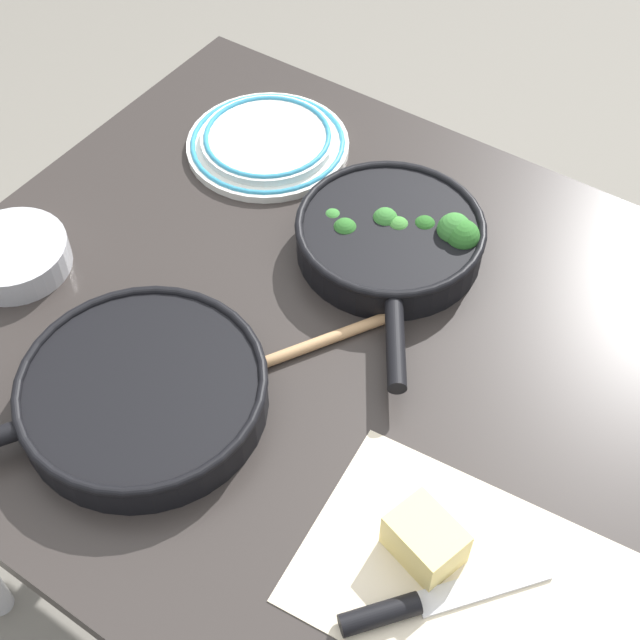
% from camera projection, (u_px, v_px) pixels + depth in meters
% --- Properties ---
extents(ground_plane, '(14.00, 14.00, 0.00)m').
position_uv_depth(ground_plane, '(320.00, 570.00, 1.74)').
color(ground_plane, slate).
extents(dining_table_red, '(1.05, 0.91, 0.75)m').
position_uv_depth(dining_table_red, '(320.00, 371.00, 1.23)').
color(dining_table_red, '#2D2826').
rests_on(dining_table_red, ground_plane).
extents(skillet_broccoli, '(0.28, 0.36, 0.08)m').
position_uv_depth(skillet_broccoli, '(394.00, 237.00, 1.22)').
color(skillet_broccoli, black).
rests_on(skillet_broccoli, dining_table_red).
extents(skillet_eggs, '(0.32, 0.41, 0.05)m').
position_uv_depth(skillet_eggs, '(141.00, 393.00, 1.06)').
color(skillet_eggs, black).
rests_on(skillet_eggs, dining_table_red).
extents(wooden_spoon, '(0.22, 0.34, 0.02)m').
position_uv_depth(wooden_spoon, '(269.00, 361.00, 1.12)').
color(wooden_spoon, tan).
rests_on(wooden_spoon, dining_table_red).
extents(parchment_sheet, '(0.39, 0.27, 0.00)m').
position_uv_depth(parchment_sheet, '(475.00, 586.00, 0.94)').
color(parchment_sheet, beige).
rests_on(parchment_sheet, dining_table_red).
extents(grater_knife, '(0.17, 0.20, 0.02)m').
position_uv_depth(grater_knife, '(415.00, 605.00, 0.92)').
color(grater_knife, silver).
rests_on(grater_knife, dining_table_red).
extents(cheese_block, '(0.09, 0.08, 0.06)m').
position_uv_depth(cheese_block, '(425.00, 540.00, 0.94)').
color(cheese_block, '#EFD67A').
rests_on(cheese_block, dining_table_red).
extents(dinner_plate_stack, '(0.25, 0.25, 0.03)m').
position_uv_depth(dinner_plate_stack, '(268.00, 141.00, 1.38)').
color(dinner_plate_stack, silver).
rests_on(dinner_plate_stack, dining_table_red).
extents(prep_bowl_steel, '(0.15, 0.15, 0.04)m').
position_uv_depth(prep_bowl_steel, '(14.00, 256.00, 1.21)').
color(prep_bowl_steel, '#B7B7BC').
rests_on(prep_bowl_steel, dining_table_red).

